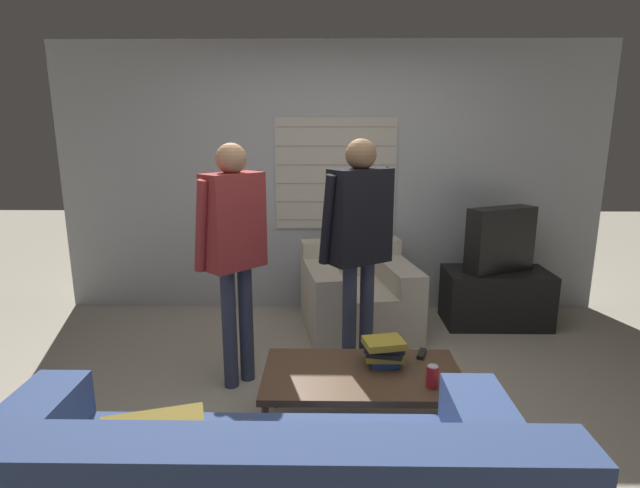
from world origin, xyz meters
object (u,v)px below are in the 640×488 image
at_px(tv, 500,240).
at_px(soda_can, 432,377).
at_px(coffee_table, 362,378).
at_px(person_left_standing, 233,237).
at_px(book_stack, 384,350).
at_px(spare_remote, 422,354).
at_px(person_right_standing, 359,230).
at_px(armchair_beige, 358,296).

relative_size(tv, soda_can, 5.28).
height_order(coffee_table, person_left_standing, person_left_standing).
height_order(tv, book_stack, tv).
relative_size(soda_can, spare_remote, 0.93).
distance_m(person_right_standing, spare_remote, 0.92).
bearing_deg(tv, person_right_standing, 11.22).
distance_m(person_right_standing, soda_can, 1.13).
xyz_separation_m(person_right_standing, spare_remote, (0.37, -0.49, -0.68)).
bearing_deg(person_left_standing, tv, -19.84).
distance_m(armchair_beige, coffee_table, 1.59).
bearing_deg(coffee_table, armchair_beige, 87.47).
relative_size(person_left_standing, spare_remote, 12.33).
height_order(book_stack, soda_can, book_stack).
bearing_deg(coffee_table, person_right_standing, 89.30).
bearing_deg(spare_remote, book_stack, -131.49).
bearing_deg(armchair_beige, person_left_standing, 37.21).
relative_size(book_stack, soda_can, 2.09).
relative_size(person_left_standing, book_stack, 6.37).
xyz_separation_m(tv, book_stack, (-1.21, -1.64, -0.31)).
bearing_deg(book_stack, spare_remote, 28.48).
distance_m(tv, book_stack, 2.06).
xyz_separation_m(armchair_beige, tv, (1.27, 0.14, 0.49)).
relative_size(armchair_beige, person_left_standing, 0.64).
height_order(armchair_beige, person_left_standing, person_left_standing).
height_order(person_left_standing, soda_can, person_left_standing).
height_order(coffee_table, spare_remote, spare_remote).
relative_size(armchair_beige, tv, 1.61).
xyz_separation_m(armchair_beige, book_stack, (0.06, -1.50, 0.18)).
bearing_deg(person_right_standing, armchair_beige, 52.89).
xyz_separation_m(armchair_beige, soda_can, (0.30, -1.75, 0.14)).
bearing_deg(armchair_beige, person_right_standing, 75.67).
relative_size(book_stack, spare_remote, 1.94).
distance_m(person_left_standing, book_stack, 1.23).
relative_size(armchair_beige, coffee_table, 0.93).
bearing_deg(person_left_standing, spare_remote, -64.41).
xyz_separation_m(coffee_table, spare_remote, (0.38, 0.22, 0.05)).
bearing_deg(tv, coffee_table, 26.09).
xyz_separation_m(coffee_table, tv, (1.34, 1.72, 0.44)).
distance_m(coffee_table, soda_can, 0.41).
relative_size(armchair_beige, spare_remote, 7.88).
height_order(tv, spare_remote, tv).
bearing_deg(person_right_standing, person_left_standing, 154.38).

